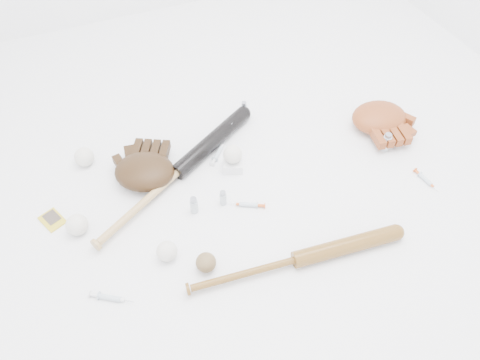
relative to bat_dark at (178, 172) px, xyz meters
name	(u,v)px	position (x,y,z in m)	size (l,w,h in m)	color
bat_dark	(178,172)	(0.00, 0.00, 0.00)	(0.92, 0.07, 0.07)	black
bat_wood	(296,260)	(0.24, -0.54, 0.00)	(0.81, 0.06, 0.06)	brown
glove_dark	(145,171)	(-0.12, 0.04, 0.02)	(0.28, 0.28, 0.10)	black
glove_tan	(379,117)	(0.90, -0.06, 0.02)	(0.29, 0.29, 0.10)	brown
trading_card	(52,220)	(-0.50, -0.02, -0.03)	(0.07, 0.10, 0.01)	gold
pedestal	(233,164)	(0.22, -0.04, -0.01)	(0.08, 0.08, 0.04)	white
baseball_on_pedestal	(233,154)	(0.22, -0.04, 0.05)	(0.08, 0.08, 0.08)	silver
baseball_left	(77,225)	(-0.42, -0.11, 0.01)	(0.08, 0.08, 0.08)	silver
baseball_upper	(84,157)	(-0.33, 0.22, 0.01)	(0.08, 0.08, 0.08)	silver
baseball_mid	(167,251)	(-0.15, -0.34, 0.00)	(0.07, 0.07, 0.07)	silver
baseball_aged	(206,262)	(-0.04, -0.43, 0.00)	(0.07, 0.07, 0.07)	brown
syringe_0	(110,298)	(-0.37, -0.42, -0.02)	(0.16, 0.03, 0.02)	#ADBCC6
syringe_1	(248,205)	(0.20, -0.24, -0.02)	(0.15, 0.03, 0.02)	#ADBCC6
syringe_2	(218,153)	(0.19, 0.05, -0.02)	(0.17, 0.03, 0.02)	#ADBCC6
syringe_3	(425,179)	(0.90, -0.40, -0.03)	(0.14, 0.02, 0.02)	#ADBCC6
vial_0	(244,109)	(0.39, 0.24, 0.00)	(0.03, 0.03, 0.07)	#ACB7BD
vial_1	(234,124)	(0.31, 0.17, 0.00)	(0.02, 0.02, 0.06)	#ACB7BD
vial_2	(223,198)	(0.11, -0.19, 0.00)	(0.03, 0.03, 0.07)	#ACB7BD
vial_3	(386,142)	(0.85, -0.19, 0.01)	(0.04, 0.04, 0.08)	#ACB7BD
vial_4	(194,205)	(0.00, -0.19, 0.00)	(0.03, 0.03, 0.08)	#ACB7BD
vial_5	(230,128)	(0.29, 0.15, 0.00)	(0.02, 0.02, 0.06)	#ACB7BD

